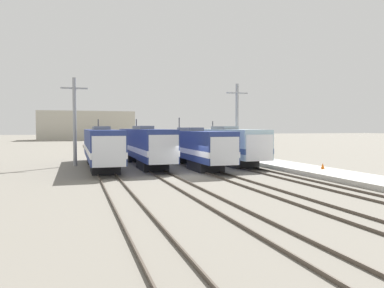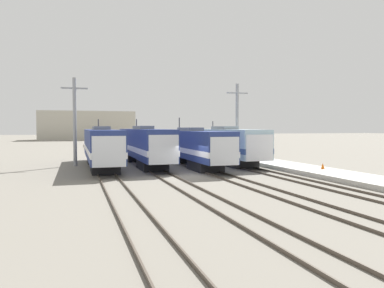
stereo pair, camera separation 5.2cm
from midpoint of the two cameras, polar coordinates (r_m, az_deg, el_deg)
ground_plane at (r=31.14m, az=0.18°, el=-4.91°), size 400.00×400.00×0.00m
rail_pair_far_left at (r=29.81m, az=-12.44°, el=-5.15°), size 1.51×120.00×0.15m
rail_pair_center_left at (r=30.53m, az=-3.89°, el=-4.92°), size 1.51×120.00×0.15m
rail_pair_center_right at (r=31.88m, az=4.08°, el=-4.60°), size 1.51×120.00×0.15m
rail_pair_far_right at (r=33.80m, az=11.28°, el=-4.24°), size 1.51×120.00×0.15m
locomotive_far_left at (r=38.48m, az=-13.61°, el=-0.36°), size 2.86×18.96×4.97m
locomotive_center_left at (r=40.46m, az=-7.32°, el=-0.14°), size 2.81×20.06×5.05m
locomotive_center_right at (r=38.94m, az=-0.04°, el=-0.34°), size 2.75×19.31×5.19m
locomotive_far_right at (r=41.89m, az=5.28°, el=-0.06°), size 3.02×17.02×4.81m
catenary_tower_left at (r=41.22m, az=-17.40°, el=3.49°), size 2.71×0.38×9.26m
catenary_tower_right at (r=45.21m, az=6.93°, el=3.49°), size 2.71×0.38×9.26m
platform at (r=35.93m, az=17.06°, el=-3.72°), size 4.00×120.00×0.38m
traffic_cone at (r=34.92m, az=19.34°, el=-3.19°), size 0.34×0.34×0.52m
depot_building at (r=129.24m, az=-15.68°, el=2.69°), size 30.00×14.56×9.32m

